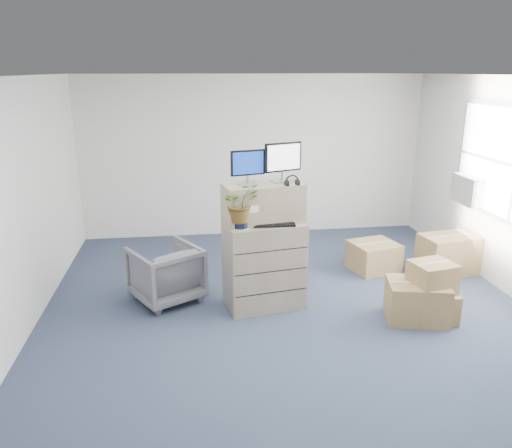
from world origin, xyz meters
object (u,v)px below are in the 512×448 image
object	(u,v)px
filing_cabinet_lower	(264,265)
keyboard	(272,224)
monitor_left	(248,165)
monitor_right	(283,160)
office_chair	(166,271)
potted_plant	(240,208)
water_bottle	(271,209)

from	to	relation	value
filing_cabinet_lower	keyboard	world-z (taller)	keyboard
monitor_left	monitor_right	xyz separation A→B (m)	(0.43, 0.09, 0.04)
monitor_right	office_chair	xyz separation A→B (m)	(-1.46, 0.23, -1.43)
filing_cabinet_lower	monitor_left	world-z (taller)	monitor_left
potted_plant	office_chair	xyz separation A→B (m)	(-0.91, 0.53, -0.95)
monitor_left	monitor_right	size ratio (longest dim) A/B	0.86
filing_cabinet_lower	office_chair	xyz separation A→B (m)	(-1.22, 0.33, -0.15)
monitor_left	water_bottle	bearing A→B (deg)	-1.20
monitor_left	office_chair	xyz separation A→B (m)	(-1.03, 0.31, -1.40)
filing_cabinet_lower	monitor_right	world-z (taller)	monitor_right
water_bottle	potted_plant	size ratio (longest dim) A/B	0.52
water_bottle	potted_plant	bearing A→B (deg)	-144.92
keyboard	potted_plant	bearing A→B (deg)	-164.57
monitor_right	keyboard	distance (m)	0.77
potted_plant	office_chair	world-z (taller)	potted_plant
filing_cabinet_lower	potted_plant	bearing A→B (deg)	-156.28
monitor_right	keyboard	bearing A→B (deg)	-146.80
filing_cabinet_lower	monitor_right	xyz separation A→B (m)	(0.24, 0.10, 1.29)
water_bottle	filing_cabinet_lower	bearing A→B (deg)	-139.69
monitor_right	keyboard	xyz separation A→B (m)	(-0.16, -0.21, -0.72)
filing_cabinet_lower	water_bottle	distance (m)	0.71
filing_cabinet_lower	keyboard	distance (m)	0.58
filing_cabinet_lower	monitor_right	distance (m)	1.31
office_chair	filing_cabinet_lower	bearing A→B (deg)	134.88
monitor_right	keyboard	world-z (taller)	monitor_right
filing_cabinet_lower	monitor_left	bearing A→B (deg)	165.50
filing_cabinet_lower	monitor_right	bearing A→B (deg)	13.54
water_bottle	potted_plant	distance (m)	0.51
water_bottle	office_chair	bearing A→B (deg)	169.41
monitor_right	monitor_left	bearing A→B (deg)	171.35
keyboard	office_chair	bearing A→B (deg)	163.36
monitor_left	water_bottle	size ratio (longest dim) A/B	1.40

